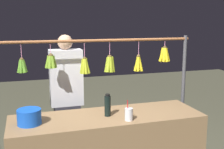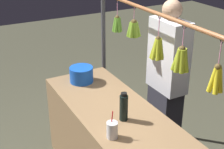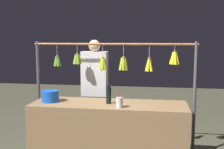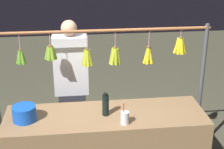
{
  "view_description": "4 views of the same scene",
  "coord_description": "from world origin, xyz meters",
  "px_view_note": "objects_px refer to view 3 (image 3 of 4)",
  "views": [
    {
      "loc": [
        0.79,
        2.73,
        1.79
      ],
      "look_at": [
        -0.05,
        0.0,
        1.24
      ],
      "focal_mm": 45.87,
      "sensor_mm": 36.0,
      "label": 1
    },
    {
      "loc": [
        -1.87,
        1.12,
        2.2
      ],
      "look_at": [
        0.21,
        0.0,
        1.11
      ],
      "focal_mm": 52.46,
      "sensor_mm": 36.0,
      "label": 2
    },
    {
      "loc": [
        -0.59,
        3.52,
        1.64
      ],
      "look_at": [
        -0.04,
        0.0,
        1.18
      ],
      "focal_mm": 45.36,
      "sensor_mm": 36.0,
      "label": 3
    },
    {
      "loc": [
        0.29,
        2.98,
        2.44
      ],
      "look_at": [
        -0.06,
        0.0,
        1.23
      ],
      "focal_mm": 54.79,
      "sensor_mm": 36.0,
      "label": 4
    }
  ],
  "objects_px": {
    "blue_bucket": "(50,96)",
    "drink_cup": "(119,102)",
    "water_bottle": "(109,95)",
    "vendor_person": "(95,93)"
  },
  "relations": [
    {
      "from": "water_bottle",
      "to": "drink_cup",
      "type": "bearing_deg",
      "value": 130.33
    },
    {
      "from": "blue_bucket",
      "to": "drink_cup",
      "type": "relative_size",
      "value": 1.09
    },
    {
      "from": "blue_bucket",
      "to": "vendor_person",
      "type": "distance_m",
      "value": 0.82
    },
    {
      "from": "blue_bucket",
      "to": "vendor_person",
      "type": "xyz_separation_m",
      "value": [
        -0.45,
        -0.68,
        -0.08
      ]
    },
    {
      "from": "vendor_person",
      "to": "drink_cup",
      "type": "bearing_deg",
      "value": 119.93
    },
    {
      "from": "water_bottle",
      "to": "vendor_person",
      "type": "distance_m",
      "value": 0.75
    },
    {
      "from": "blue_bucket",
      "to": "drink_cup",
      "type": "distance_m",
      "value": 0.96
    },
    {
      "from": "water_bottle",
      "to": "drink_cup",
      "type": "xyz_separation_m",
      "value": [
        -0.16,
        0.19,
        -0.05
      ]
    },
    {
      "from": "blue_bucket",
      "to": "drink_cup",
      "type": "height_order",
      "value": "drink_cup"
    },
    {
      "from": "water_bottle",
      "to": "drink_cup",
      "type": "height_order",
      "value": "water_bottle"
    }
  ]
}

